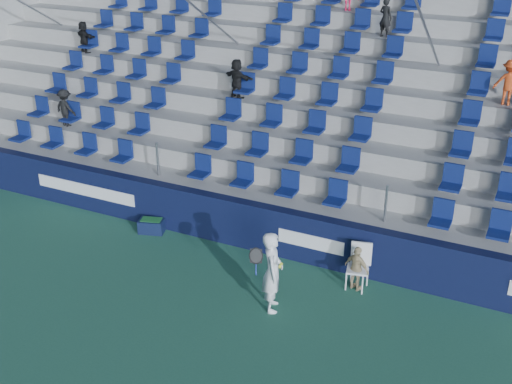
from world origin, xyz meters
The scene contains 7 objects.
ground centered at (0.00, 0.00, 0.00)m, with size 70.00×70.00×0.00m, color #2A6349.
sponsor_wall centered at (0.00, 3.15, 0.60)m, with size 24.00×0.32×1.20m.
grandstand centered at (0.00, 8.24, 2.13)m, with size 24.00×8.17×6.63m.
tennis_player centered at (1.41, 1.06, 0.89)m, with size 0.73×0.76×1.78m.
line_judge_chair centered at (2.76, 2.66, 0.59)m, with size 0.55×0.56×1.04m.
line_judge centered at (2.76, 2.50, 0.52)m, with size 0.61×0.25×1.04m, color tan.
ball_bin centered at (-2.73, 2.75, 0.19)m, with size 0.72×0.58×0.36m.
Camera 1 is at (5.93, -9.09, 7.90)m, focal length 45.00 mm.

